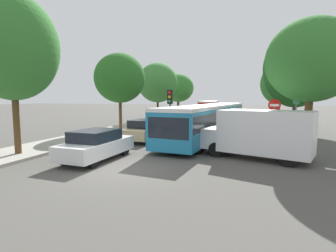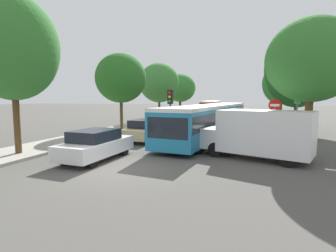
% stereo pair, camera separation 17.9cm
% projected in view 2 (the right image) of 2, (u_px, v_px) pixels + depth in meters
% --- Properties ---
extents(ground_plane, '(200.00, 200.00, 0.00)m').
position_uv_depth(ground_plane, '(121.00, 169.00, 10.70)').
color(ground_plane, '#4F4C47').
extents(kerb_strip_left, '(3.20, 44.92, 0.14)m').
position_uv_depth(kerb_strip_left, '(145.00, 123.00, 29.18)').
color(kerb_strip_left, '#9E998E').
rests_on(kerb_strip_left, ground).
extents(articulated_bus, '(4.05, 16.17, 2.38)m').
position_uv_depth(articulated_bus, '(211.00, 118.00, 19.60)').
color(articulated_bus, teal).
rests_on(articulated_bus, ground).
extents(city_bus_rear, '(3.01, 11.10, 2.36)m').
position_uv_depth(city_bus_rear, '(211.00, 107.00, 44.08)').
color(city_bus_rear, red).
rests_on(city_bus_rear, ground).
extents(queued_car_white, '(1.91, 4.15, 1.42)m').
position_uv_depth(queued_car_white, '(96.00, 145.00, 12.22)').
color(queued_car_white, white).
rests_on(queued_car_white, ground).
extents(queued_car_tan, '(1.93, 4.20, 1.43)m').
position_uv_depth(queued_car_tan, '(146.00, 130.00, 17.75)').
color(queued_car_tan, tan).
rests_on(queued_car_tan, ground).
extents(queued_car_red, '(2.04, 4.45, 1.52)m').
position_uv_depth(queued_car_red, '(171.00, 122.00, 23.44)').
color(queued_car_red, '#B21E19').
rests_on(queued_car_red, ground).
extents(queued_car_graphite, '(1.98, 4.31, 1.47)m').
position_uv_depth(queued_car_graphite, '(187.00, 117.00, 29.36)').
color(queued_car_graphite, '#47474C').
rests_on(queued_car_graphite, ground).
extents(white_van, '(5.36, 3.37, 2.31)m').
position_uv_depth(white_van, '(260.00, 133.00, 12.37)').
color(white_van, white).
rests_on(white_van, ground).
extents(traffic_light, '(0.34, 0.37, 3.40)m').
position_uv_depth(traffic_light, '(170.00, 104.00, 16.87)').
color(traffic_light, '#56595E').
rests_on(traffic_light, ground).
extents(no_entry_sign, '(0.70, 0.08, 2.82)m').
position_uv_depth(no_entry_sign, '(274.00, 115.00, 15.21)').
color(no_entry_sign, '#56595E').
rests_on(no_entry_sign, ground).
extents(direction_sign_post, '(0.22, 1.40, 3.60)m').
position_uv_depth(direction_sign_post, '(297.00, 103.00, 17.19)').
color(direction_sign_post, '#56595E').
rests_on(direction_sign_post, ground).
extents(tree_left_near, '(4.32, 4.32, 7.84)m').
position_uv_depth(tree_left_near, '(12.00, 48.00, 12.58)').
color(tree_left_near, '#51381E').
rests_on(tree_left_near, ground).
extents(tree_left_mid, '(4.22, 4.22, 6.58)m').
position_uv_depth(tree_left_mid, '(121.00, 78.00, 21.85)').
color(tree_left_mid, '#51381E').
rests_on(tree_left_mid, ground).
extents(tree_left_far, '(4.91, 4.91, 7.18)m').
position_uv_depth(tree_left_far, '(159.00, 83.00, 32.33)').
color(tree_left_far, '#51381E').
rests_on(tree_left_far, ground).
extents(tree_left_distant, '(4.73, 4.73, 6.54)m').
position_uv_depth(tree_left_distant, '(180.00, 89.00, 40.27)').
color(tree_left_distant, '#51381E').
rests_on(tree_left_distant, ground).
extents(tree_right_near, '(4.34, 4.34, 6.76)m').
position_uv_depth(tree_right_near, '(312.00, 60.00, 12.70)').
color(tree_right_near, '#51381E').
rests_on(tree_right_near, ground).
extents(tree_right_mid, '(5.10, 5.10, 8.41)m').
position_uv_depth(tree_right_mid, '(298.00, 68.00, 20.95)').
color(tree_right_mid, '#51381E').
rests_on(tree_right_mid, ground).
extents(tree_right_far, '(4.22, 4.22, 6.91)m').
position_uv_depth(tree_right_far, '(282.00, 83.00, 29.50)').
color(tree_right_far, '#51381E').
rests_on(tree_right_far, ground).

